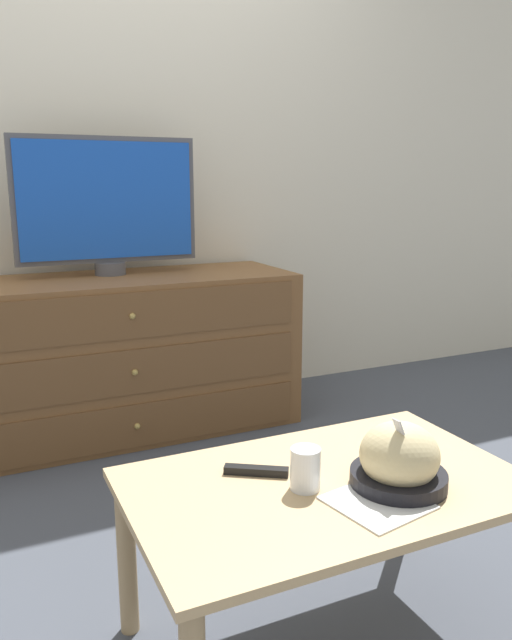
# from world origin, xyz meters

# --- Properties ---
(ground_plane) EXTENTS (12.00, 12.00, 0.00)m
(ground_plane) POSITION_xyz_m (0.00, 0.00, 0.00)
(ground_plane) COLOR #474C56
(wall_back) EXTENTS (12.00, 0.05, 2.60)m
(wall_back) POSITION_xyz_m (0.00, 0.03, 1.30)
(wall_back) COLOR silver
(wall_back) RESTS_ON ground_plane
(dresser) EXTENTS (1.48, 0.55, 0.66)m
(dresser) POSITION_xyz_m (0.07, -0.29, 0.33)
(dresser) COLOR brown
(dresser) RESTS_ON ground_plane
(tv) EXTENTS (0.75, 0.13, 0.57)m
(tv) POSITION_xyz_m (0.07, -0.21, 0.96)
(tv) COLOR #515156
(tv) RESTS_ON dresser
(coffee_table) EXTENTS (0.86, 0.54, 0.41)m
(coffee_table) POSITION_xyz_m (0.19, -1.77, 0.35)
(coffee_table) COLOR tan
(coffee_table) RESTS_ON ground_plane
(takeout_bowl) EXTENTS (0.21, 0.21, 0.17)m
(takeout_bowl) POSITION_xyz_m (0.31, -1.85, 0.47)
(takeout_bowl) COLOR black
(takeout_bowl) RESTS_ON coffee_table
(drink_cup) EXTENTS (0.06, 0.06, 0.09)m
(drink_cup) POSITION_xyz_m (0.13, -1.78, 0.45)
(drink_cup) COLOR beige
(drink_cup) RESTS_ON coffee_table
(napkin) EXTENTS (0.21, 0.21, 0.00)m
(napkin) POSITION_xyz_m (0.23, -1.90, 0.41)
(napkin) COLOR white
(napkin) RESTS_ON coffee_table
(remote_control) EXTENTS (0.13, 0.10, 0.02)m
(remote_control) POSITION_xyz_m (0.06, -1.68, 0.42)
(remote_control) COLOR black
(remote_control) RESTS_ON coffee_table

